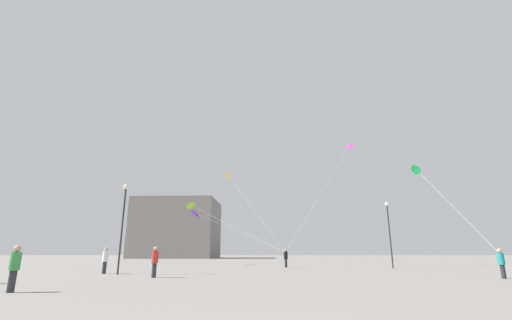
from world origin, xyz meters
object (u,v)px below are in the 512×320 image
person_in_white (105,259)px  kite_lime_diamond (191,206)px  building_left_hall (178,229)px  kite_emerald_diamond (417,171)px  person_in_red (155,260)px  person_in_green (15,266)px  lamppost_west (123,214)px  kite_amber_delta (230,178)px  lamppost_east (389,224)px  person_in_black (286,257)px  kite_violet_diamond (196,214)px  person_in_teal (501,262)px  kite_magenta_diamond (349,147)px

person_in_white → kite_lime_diamond: size_ratio=0.15×
building_left_hall → kite_emerald_diamond: bearing=-61.3°
person_in_red → person_in_green: person_in_red is taller
kite_emerald_diamond → lamppost_west: size_ratio=1.17×
kite_amber_delta → lamppost_east: size_ratio=1.50×
person_in_black → building_left_hall: building_left_hall is taller
person_in_red → kite_emerald_diamond: kite_emerald_diamond is taller
person_in_red → kite_lime_diamond: size_ratio=0.15×
person_in_black → kite_violet_diamond: kite_violet_diamond is taller
lamppost_east → person_in_white: bearing=-160.5°
person_in_black → building_left_hall: bearing=-1.0°
kite_lime_diamond → kite_violet_diamond: (1.75, -6.26, -1.59)m
person_in_red → person_in_green: size_ratio=1.03×
building_left_hall → kite_violet_diamond: bearing=-75.2°
lamppost_east → kite_lime_diamond: bearing=157.3°
person_in_black → kite_lime_diamond: (-10.37, 6.27, 5.68)m
kite_lime_diamond → building_left_hall: (-11.34, 43.48, 0.08)m
person_in_red → person_in_black: bearing=172.3°
person_in_teal → building_left_hall: 71.71m
kite_amber_delta → kite_lime_diamond: kite_amber_delta is taller
person_in_teal → person_in_black: bearing=127.8°
kite_magenta_diamond → kite_amber_delta: (-14.47, -3.31, -4.57)m
person_in_black → lamppost_west: (-11.65, -10.38, 2.94)m
person_in_teal → lamppost_east: size_ratio=0.27×
kite_amber_delta → kite_violet_diamond: 6.69m
person_in_white → kite_magenta_diamond: size_ratio=0.13×
kite_lime_diamond → kite_emerald_diamond: bearing=-34.8°
building_left_hall → lamppost_west: building_left_hall is taller
kite_emerald_diamond → lamppost_east: 6.82m
kite_amber_delta → lamppost_west: 16.63m
kite_magenta_diamond → building_left_hall: bearing=125.7°
person_in_white → person_in_black: (12.82, 9.73, -0.00)m
building_left_hall → lamppost_east: 60.31m
person_in_black → kite_violet_diamond: 9.53m
person_in_white → kite_emerald_diamond: 23.53m
person_in_white → kite_magenta_diamond: (21.57, 17.17, 13.07)m
person_in_black → person_in_green: bearing=126.4°
person_in_red → person_in_teal: (19.17, -0.75, -0.06)m
kite_amber_delta → kite_lime_diamond: 5.84m
lamppost_west → kite_magenta_diamond: bearing=41.2°
person_in_red → kite_emerald_diamond: bearing=132.0°
person_in_black → person_in_red: bearing=122.7°
lamppost_east → building_left_hall: bearing=120.9°
kite_amber_delta → lamppost_west: (-5.92, -14.51, -5.56)m
kite_magenta_diamond → lamppost_east: size_ratio=2.29×
person_in_green → kite_lime_diamond: 27.50m
lamppost_east → kite_emerald_diamond: bearing=-85.6°
person_in_red → kite_amber_delta: bearing=-164.0°
kite_violet_diamond → kite_magenta_diamond: bearing=23.2°
lamppost_west → person_in_green: bearing=-88.8°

